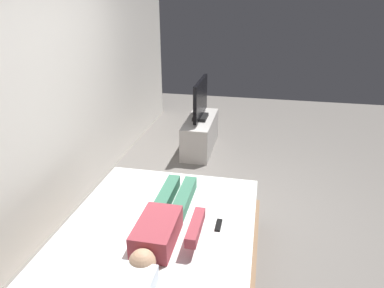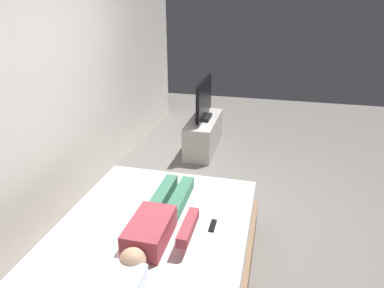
% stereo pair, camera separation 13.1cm
% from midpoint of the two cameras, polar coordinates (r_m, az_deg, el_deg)
% --- Properties ---
extents(ground_plane, '(10.00, 10.00, 0.00)m').
position_cam_midpoint_polar(ground_plane, '(3.79, 2.38, -13.01)').
color(ground_plane, slate).
extents(back_wall, '(6.40, 0.10, 2.80)m').
position_cam_midpoint_polar(back_wall, '(4.10, -19.74, 10.10)').
color(back_wall, silver).
rests_on(back_wall, ground).
extents(bed, '(2.04, 1.57, 0.54)m').
position_cam_midpoint_polar(bed, '(2.99, -7.09, -18.26)').
color(bed, brown).
rests_on(bed, ground).
extents(person, '(1.26, 0.46, 0.18)m').
position_cam_midpoint_polar(person, '(2.77, -5.96, -12.56)').
color(person, '#993842').
rests_on(person, bed).
extents(remote, '(0.15, 0.04, 0.02)m').
position_cam_midpoint_polar(remote, '(2.86, 3.00, -13.01)').
color(remote, black).
rests_on(remote, bed).
extents(tv_stand, '(1.10, 0.40, 0.50)m').
position_cam_midpoint_polar(tv_stand, '(5.40, 0.65, 1.64)').
color(tv_stand, '#B7B2AD').
rests_on(tv_stand, ground).
extents(tv, '(0.88, 0.20, 0.59)m').
position_cam_midpoint_polar(tv, '(5.23, 0.67, 7.10)').
color(tv, black).
rests_on(tv, tv_stand).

